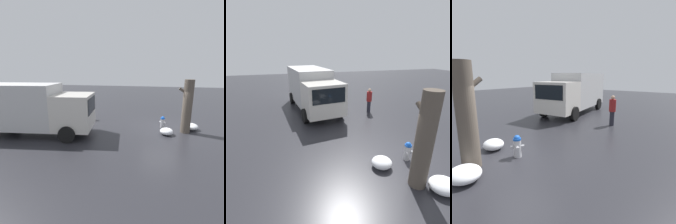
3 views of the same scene
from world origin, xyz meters
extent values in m
plane|color=#28282D|center=(0.00, 0.00, 0.00)|extent=(60.00, 60.00, 0.00)
cylinder|color=#B7B7BC|center=(0.00, 0.00, 0.31)|extent=(0.26, 0.26, 0.61)
cylinder|color=blue|center=(0.00, 0.00, 0.65)|extent=(0.27, 0.27, 0.07)
sphere|color=blue|center=(0.00, 0.00, 0.68)|extent=(0.22, 0.22, 0.22)
cylinder|color=#B7B7BC|center=(-0.11, -0.14, 0.38)|extent=(0.15, 0.15, 0.11)
cylinder|color=#B7B7BC|center=(0.14, -0.11, 0.38)|extent=(0.13, 0.13, 0.09)
cylinder|color=#B7B7BC|center=(-0.14, 0.11, 0.38)|extent=(0.13, 0.13, 0.09)
cylinder|color=brown|center=(-1.31, 0.56, 1.60)|extent=(0.56, 0.56, 3.21)
cylinder|color=brown|center=(-1.06, 0.56, 2.50)|extent=(0.64, 0.16, 0.51)
cube|color=beige|center=(5.12, 2.37, 1.43)|extent=(2.33, 2.58, 1.96)
cube|color=black|center=(4.09, 2.24, 1.82)|extent=(0.29, 1.95, 0.86)
cube|color=#BCBCBC|center=(8.54, 2.83, 1.71)|extent=(5.13, 2.95, 2.52)
cylinder|color=black|center=(5.37, 1.23, 0.45)|extent=(0.93, 0.40, 0.90)
cylinder|color=black|center=(5.06, 3.54, 0.45)|extent=(0.93, 0.40, 0.90)
cylinder|color=black|center=(9.90, 1.83, 0.45)|extent=(0.93, 0.40, 0.90)
cylinder|color=#23232D|center=(5.77, -1.06, 0.41)|extent=(0.25, 0.25, 0.82)
cylinder|color=maroon|center=(5.77, -1.06, 1.16)|extent=(0.37, 0.37, 0.68)
sphere|color=tan|center=(5.77, -1.06, 1.61)|extent=(0.22, 0.22, 0.22)
ellipsoid|color=white|center=(-1.78, -0.04, 0.20)|extent=(0.85, 0.92, 0.41)
ellipsoid|color=white|center=(-0.17, 1.24, 0.20)|extent=(0.75, 0.77, 0.41)
camera|label=1|loc=(0.93, 11.45, 3.75)|focal=28.00mm
camera|label=2|loc=(-5.09, 4.41, 4.23)|focal=28.00mm
camera|label=3|loc=(-3.54, -4.71, 2.77)|focal=28.00mm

